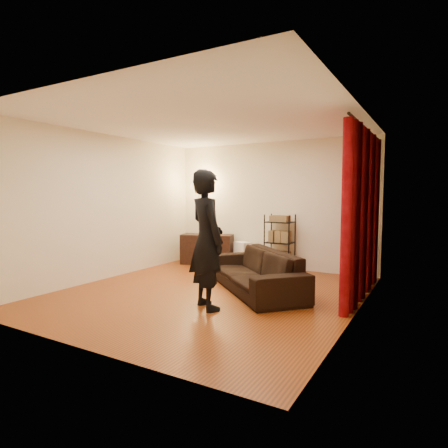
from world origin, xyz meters
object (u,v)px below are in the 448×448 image
Objects in this scene: storage_boxes at (243,254)px; wire_shelf at (280,243)px; sofa at (255,271)px; media_cabinet at (207,249)px; person at (207,240)px; floor_lamp at (199,219)px.

wire_shelf is (0.89, -0.07, 0.32)m from storage_boxes.
sofa is at bearing -90.43° from wire_shelf.
media_cabinet is at bearing -166.10° from storage_boxes.
person is 0.94× the size of floor_lamp.
person reaches higher than wire_shelf.
floor_lamp is (-1.06, -0.15, 0.75)m from storage_boxes.
floor_lamp is at bearing -21.10° from person.
floor_lamp is at bearing -173.97° from sofa.
media_cabinet reaches higher than sofa.
wire_shelf is 2.00m from floor_lamp.
media_cabinet is 0.84m from storage_boxes.
floor_lamp reaches higher than storage_boxes.
sofa is 1.97× the size of media_cabinet.
sofa is at bearing -37.02° from floor_lamp.
floor_lamp reaches higher than sofa.
wire_shelf is at bearing 141.32° from sofa.
media_cabinet is 2.16× the size of storage_boxes.
sofa is 1.19× the size of person.
floor_lamp is (-0.25, 0.06, 0.68)m from media_cabinet.
media_cabinet is 1.73m from wire_shelf.
sofa is 1.12× the size of floor_lamp.
floor_lamp is (-2.21, 1.66, 0.69)m from sofa.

